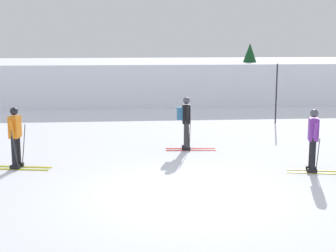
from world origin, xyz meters
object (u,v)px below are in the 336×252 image
Objects in this scene: skier_orange at (16,136)px; skier_black at (186,121)px; skier_purple at (313,139)px; trail_marker_pole at (276,94)px; conifer_far_left at (249,68)px.

skier_orange and skier_black have the same top height.
skier_purple is 7.78m from trail_marker_pole.
skier_purple is 1.00× the size of skier_black.
conifer_far_left reaches higher than skier_purple.
skier_black is at bearing -133.24° from trail_marker_pole.
skier_orange is 16.78m from conifer_far_left.
skier_orange is 0.53× the size of conifer_far_left.
skier_purple is at bearing -99.78° from trail_marker_pole.
trail_marker_pole reaches higher than skier_purple.
skier_black is (4.94, 1.90, 0.04)m from skier_orange.
conifer_far_left is (9.91, 13.51, 0.99)m from skier_orange.
trail_marker_pole is (4.39, 4.67, 0.30)m from skier_black.
skier_purple is 14.76m from conifer_far_left.
skier_black is 12.67m from conifer_far_left.
conifer_far_left reaches higher than skier_orange.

